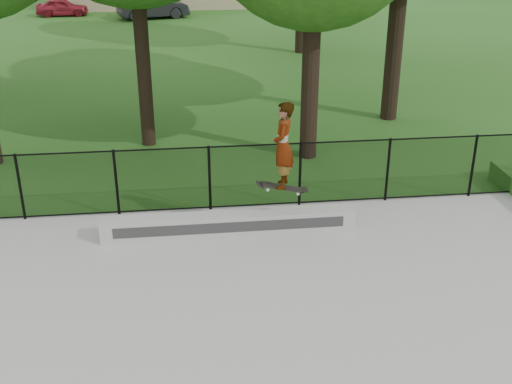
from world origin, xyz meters
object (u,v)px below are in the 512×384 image
Objects in this scene: car_c at (156,6)px; car_a at (62,7)px; skater_airborne at (283,147)px; car_b at (153,7)px; grind_ledge at (229,224)px.

car_a is at bearing 64.65° from car_c.
car_c is 1.85× the size of skater_airborne.
car_c reaches higher than car_a.
skater_airborne is at bearing 171.07° from car_b.
car_b is (-2.24, 27.51, 0.39)m from grind_ledge.
grind_ledge is 1.40× the size of car_b.
grind_ledge is 28.82m from car_c.
car_b is 1.24m from car_c.
grind_ledge is 2.05m from skater_airborne.
car_b is 1.07× the size of car_c.
car_a is at bearing 106.53° from skater_airborne.
car_a is at bearing 58.02° from car_b.
car_a is 0.81× the size of car_b.
grind_ledge is 30.11m from car_a.
car_b reaches higher than grind_ledge.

